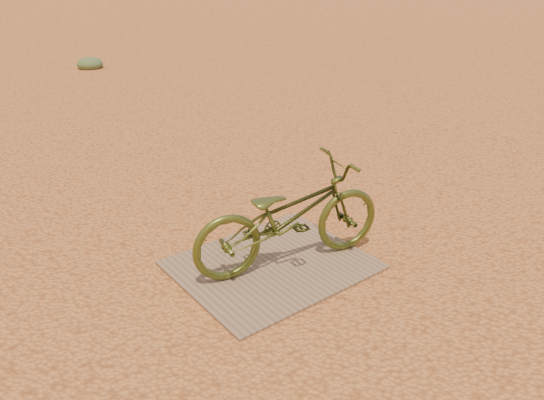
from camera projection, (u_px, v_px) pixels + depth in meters
ground at (301, 245)px, 4.57m from camera, size 120.00×120.00×0.00m
plywood_board at (272, 265)px, 4.26m from camera, size 1.46×1.21×0.02m
bicycle at (290, 216)px, 4.10m from camera, size 1.68×0.87×0.84m
kale_b at (91, 68)px, 11.68m from camera, size 0.56×0.56×0.31m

